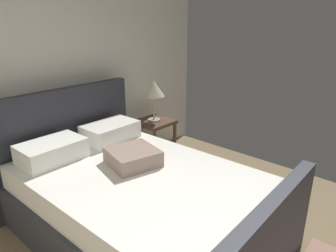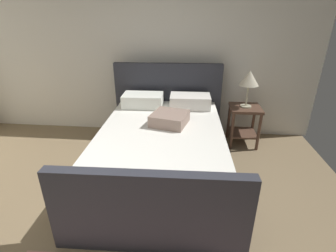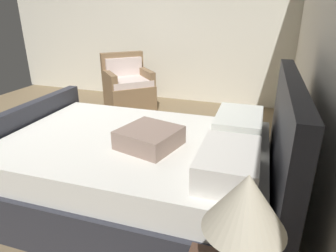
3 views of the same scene
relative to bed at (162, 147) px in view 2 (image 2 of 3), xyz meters
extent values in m
cube|color=white|center=(-0.49, 1.31, 1.08)|extent=(5.47, 0.12, 2.86)
cube|color=#2E3039|center=(0.00, -0.06, -0.15)|extent=(1.56, 2.15, 0.40)
cube|color=#2E3039|center=(-0.03, 1.05, 0.24)|extent=(1.62, 0.14, 1.18)
cube|color=#2E3039|center=(0.03, -1.16, 0.04)|extent=(1.62, 0.14, 0.78)
cube|color=white|center=(0.00, -0.06, 0.16)|extent=(1.47, 2.08, 0.22)
cube|color=white|center=(-0.36, 0.71, 0.36)|extent=(0.57, 0.37, 0.18)
cube|color=white|center=(0.32, 0.73, 0.36)|extent=(0.57, 0.37, 0.18)
cube|color=gray|center=(0.08, 0.10, 0.34)|extent=(0.49, 0.49, 0.14)
cube|color=brown|center=(1.13, 0.88, 0.23)|extent=(0.44, 0.44, 0.04)
cube|color=brown|center=(1.13, 0.88, -0.17)|extent=(0.40, 0.40, 0.02)
cylinder|color=brown|center=(0.94, 0.69, -0.07)|extent=(0.04, 0.04, 0.56)
cylinder|color=brown|center=(1.32, 0.69, -0.07)|extent=(0.04, 0.04, 0.56)
cylinder|color=brown|center=(0.94, 1.07, -0.07)|extent=(0.04, 0.04, 0.56)
cylinder|color=brown|center=(1.32, 1.07, -0.07)|extent=(0.04, 0.04, 0.56)
cylinder|color=#B7B293|center=(1.13, 0.88, 0.26)|extent=(0.16, 0.16, 0.02)
cylinder|color=#B7B293|center=(1.13, 0.88, 0.42)|extent=(0.02, 0.02, 0.30)
cone|color=beige|center=(1.13, 0.88, 0.68)|extent=(0.27, 0.27, 0.20)
camera|label=1|loc=(-1.52, -1.77, 1.49)|focal=32.54mm
camera|label=2|loc=(0.33, -2.67, 1.49)|focal=26.77mm
camera|label=3|loc=(1.94, 0.90, 1.24)|focal=31.45mm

